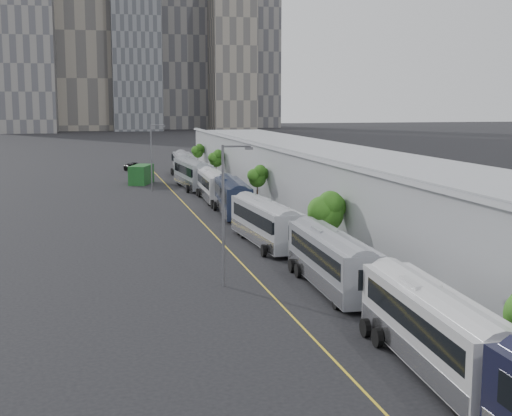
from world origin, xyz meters
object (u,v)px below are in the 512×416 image
object	(u,v)px
street_lamp_far	(153,153)
shipping_container	(141,175)
bus_6	(213,188)
bus_7	(193,176)
suv	(135,167)
street_lamp_near	(226,206)
bus_3	(331,265)
bus_4	(265,226)
bus_8	(184,167)
bus_2	(433,335)
bus_5	(232,200)

from	to	relation	value
street_lamp_far	shipping_container	bearing A→B (deg)	96.55
street_lamp_far	bus_6	bearing A→B (deg)	-61.24
bus_7	shipping_container	size ratio (longest dim) A/B	2.43
bus_6	shipping_container	bearing A→B (deg)	111.88
street_lamp_far	suv	distance (m)	28.29
bus_6	street_lamp_near	xyz separation A→B (m)	(-6.15, -40.61, 3.77)
bus_3	street_lamp_far	xyz separation A→B (m)	(-6.56, 54.16, 3.59)
bus_3	street_lamp_far	size ratio (longest dim) A/B	1.43
street_lamp_near	suv	distance (m)	80.08
bus_3	bus_7	distance (m)	55.74
bus_4	bus_8	world-z (taller)	bus_8
bus_2	shipping_container	bearing A→B (deg)	99.42
street_lamp_near	suv	size ratio (longest dim) A/B	1.69
bus_4	bus_6	world-z (taller)	bus_4
bus_7	bus_6	bearing A→B (deg)	-90.53
bus_5	bus_6	size ratio (longest dim) A/B	1.06
bus_8	shipping_container	xyz separation A→B (m)	(-7.27, -7.66, -0.30)
bus_6	bus_8	size ratio (longest dim) A/B	0.91
bus_6	bus_8	world-z (taller)	bus_8
bus_3	bus_6	distance (m)	42.77
bus_6	bus_3	bearing A→B (deg)	-87.64
bus_2	bus_8	world-z (taller)	bus_8
bus_6	bus_7	xyz separation A→B (m)	(-0.67, 12.97, 0.19)
bus_2	street_lamp_far	xyz separation A→B (m)	(-6.36, 68.51, 3.57)
bus_2	street_lamp_far	distance (m)	68.90
shipping_container	bus_2	bearing A→B (deg)	-65.12
bus_6	street_lamp_near	bearing A→B (deg)	-96.65
bus_6	bus_7	world-z (taller)	bus_7
bus_3	bus_4	bearing A→B (deg)	94.56
bus_2	bus_8	size ratio (longest dim) A/B	0.94
street_lamp_near	bus_8	bearing A→B (deg)	84.83
street_lamp_near	street_lamp_far	world-z (taller)	street_lamp_near
bus_5	bus_8	size ratio (longest dim) A/B	0.96
bus_4	street_lamp_near	distance (m)	14.35
bus_5	shipping_container	xyz separation A→B (m)	(-7.27, 31.60, -0.23)
bus_2	suv	world-z (taller)	bus_2
bus_2	bus_3	bearing A→B (deg)	93.18
bus_8	suv	size ratio (longest dim) A/B	2.51
suv	bus_4	bearing A→B (deg)	-100.81
bus_3	street_lamp_near	distance (m)	7.76
bus_4	bus_3	bearing A→B (deg)	-90.62
bus_5	street_lamp_far	distance (m)	24.14
bus_7	street_lamp_far	distance (m)	6.74
bus_8	street_lamp_far	size ratio (longest dim) A/B	1.54
bus_4	street_lamp_far	size ratio (longest dim) A/B	1.45
street_lamp_far	suv	xyz separation A→B (m)	(-0.69, 27.94, -4.39)
bus_2	bus_6	xyz separation A→B (m)	(-0.11, 57.12, -0.05)
bus_8	street_lamp_far	xyz separation A→B (m)	(-6.28, -16.23, 3.47)
bus_7	suv	bearing A→B (deg)	99.88
bus_2	shipping_container	xyz separation A→B (m)	(-7.34, 77.08, -0.20)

